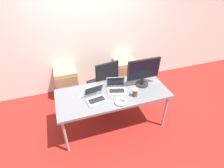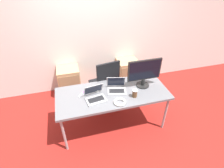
# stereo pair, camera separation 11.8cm
# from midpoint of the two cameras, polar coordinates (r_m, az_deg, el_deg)

# --- Properties ---
(ground_plane) EXTENTS (14.00, 14.00, 0.00)m
(ground_plane) POSITION_cam_midpoint_polar(r_m,az_deg,el_deg) (3.37, -0.82, -12.74)
(ground_plane) COLOR maroon
(wall_back) EXTENTS (10.00, 0.05, 2.60)m
(wall_back) POSITION_cam_midpoint_polar(r_m,az_deg,el_deg) (3.78, -7.62, 16.56)
(wall_back) COLOR silver
(wall_back) RESTS_ON ground_plane
(desk) EXTENTS (1.83, 0.77, 0.74)m
(desk) POSITION_cam_midpoint_polar(r_m,az_deg,el_deg) (2.89, -0.93, -3.62)
(desk) COLOR slate
(desk) RESTS_ON ground_plane
(office_chair) EXTENTS (0.56, 0.59, 1.06)m
(office_chair) POSITION_cam_midpoint_polar(r_m,az_deg,el_deg) (3.54, -3.79, -1.35)
(office_chair) COLOR #232326
(office_chair) RESTS_ON ground_plane
(cabinet_left) EXTENTS (0.45, 0.42, 0.65)m
(cabinet_left) POSITION_cam_midpoint_polar(r_m,az_deg,el_deg) (3.94, -15.32, 0.39)
(cabinet_left) COLOR tan
(cabinet_left) RESTS_ON ground_plane
(cabinet_right) EXTENTS (0.45, 0.42, 0.65)m
(cabinet_right) POSITION_cam_midpoint_polar(r_m,az_deg,el_deg) (4.15, 3.22, 3.77)
(cabinet_right) COLOR tan
(cabinet_right) RESTS_ON ground_plane
(laptop_left) EXTENTS (0.33, 0.33, 0.21)m
(laptop_left) POSITION_cam_midpoint_polar(r_m,az_deg,el_deg) (2.73, -6.57, -4.16)
(laptop_left) COLOR #ADADB2
(laptop_left) RESTS_ON desk
(laptop_right) EXTENTS (0.34, 0.33, 0.22)m
(laptop_right) POSITION_cam_midpoint_polar(r_m,az_deg,el_deg) (2.89, 0.25, -1.29)
(laptop_right) COLOR #ADADB2
(laptop_right) RESTS_ON desk
(monitor) EXTENTS (0.57, 0.22, 0.50)m
(monitor) POSITION_cam_midpoint_polar(r_m,az_deg,el_deg) (2.93, 9.08, 4.00)
(monitor) COLOR black
(monitor) RESTS_ON desk
(coffee_cup_white) EXTENTS (0.08, 0.08, 0.10)m
(coffee_cup_white) POSITION_cam_midpoint_polar(r_m,az_deg,el_deg) (2.87, -6.16, -1.79)
(coffee_cup_white) COLOR white
(coffee_cup_white) RESTS_ON desk
(coffee_cup_brown) EXTENTS (0.08, 0.08, 0.13)m
(coffee_cup_brown) POSITION_cam_midpoint_polar(r_m,az_deg,el_deg) (2.77, 6.31, -2.84)
(coffee_cup_brown) COLOR brown
(coffee_cup_brown) RESTS_ON desk
(cable_coil) EXTENTS (0.19, 0.19, 0.04)m
(cable_coil) POSITION_cam_midpoint_polar(r_m,az_deg,el_deg) (2.66, 1.57, -5.82)
(cable_coil) COLOR white
(cable_coil) RESTS_ON desk
(scissors) EXTENTS (0.12, 0.15, 0.01)m
(scissors) POSITION_cam_midpoint_polar(r_m,az_deg,el_deg) (2.86, -11.10, -3.46)
(scissors) COLOR #B2B2B7
(scissors) RESTS_ON desk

